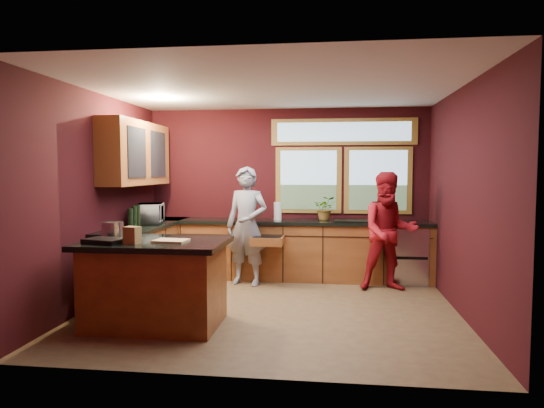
% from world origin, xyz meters
% --- Properties ---
extents(floor, '(4.50, 4.50, 0.00)m').
position_xyz_m(floor, '(0.00, 0.00, 0.00)').
color(floor, brown).
rests_on(floor, ground).
extents(room_shell, '(4.52, 4.02, 2.71)m').
position_xyz_m(room_shell, '(-0.60, 0.32, 1.80)').
color(room_shell, black).
rests_on(room_shell, ground).
extents(back_counter, '(4.50, 0.64, 0.93)m').
position_xyz_m(back_counter, '(0.20, 1.70, 0.46)').
color(back_counter, '#5B3015').
rests_on(back_counter, floor).
extents(left_counter, '(0.64, 2.30, 0.93)m').
position_xyz_m(left_counter, '(-1.95, 0.85, 0.47)').
color(left_counter, '#5B3015').
rests_on(left_counter, floor).
extents(island, '(1.55, 1.05, 0.95)m').
position_xyz_m(island, '(-1.19, -0.78, 0.48)').
color(island, '#5B3015').
rests_on(island, floor).
extents(person_grey, '(0.73, 0.56, 1.76)m').
position_xyz_m(person_grey, '(-0.53, 1.24, 0.88)').
color(person_grey, slate).
rests_on(person_grey, floor).
extents(person_red, '(0.88, 0.72, 1.69)m').
position_xyz_m(person_red, '(1.54, 1.14, 0.84)').
color(person_red, maroon).
rests_on(person_red, floor).
extents(microwave, '(0.47, 0.60, 0.29)m').
position_xyz_m(microwave, '(-1.92, 0.97, 1.08)').
color(microwave, '#999999').
rests_on(microwave, left_counter).
extents(potted_plant, '(0.34, 0.29, 0.37)m').
position_xyz_m(potted_plant, '(0.63, 1.75, 1.12)').
color(potted_plant, '#999999').
rests_on(potted_plant, back_counter).
extents(paper_towel, '(0.12, 0.12, 0.28)m').
position_xyz_m(paper_towel, '(-0.12, 1.70, 1.07)').
color(paper_towel, white).
rests_on(paper_towel, back_counter).
extents(cutting_board, '(0.37, 0.28, 0.02)m').
position_xyz_m(cutting_board, '(-0.99, -0.83, 0.95)').
color(cutting_board, tan).
rests_on(cutting_board, island).
extents(stock_pot, '(0.24, 0.24, 0.18)m').
position_xyz_m(stock_pot, '(-1.74, -0.63, 1.03)').
color(stock_pot, '#A7A8AC').
rests_on(stock_pot, island).
extents(paper_bag, '(0.17, 0.15, 0.18)m').
position_xyz_m(paper_bag, '(-1.34, -1.03, 1.03)').
color(paper_bag, brown).
rests_on(paper_bag, island).
extents(black_tray, '(0.45, 0.36, 0.05)m').
position_xyz_m(black_tray, '(-1.64, -1.03, 0.97)').
color(black_tray, black).
rests_on(black_tray, island).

